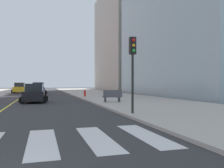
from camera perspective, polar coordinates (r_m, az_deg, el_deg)
The scene contains 10 objects.
sidewalk_kerb_east at distance 25.75m, azimuth 5.18°, elevation -3.90°, with size 10.00×120.00×0.15m, color #B2ADA3.
lane_divider_paint at distance 43.99m, azimuth -20.04°, elevation -2.34°, with size 0.16×80.00×0.01m, color yellow.
parking_garage_concrete at distance 65.88m, azimuth 5.84°, elevation 10.13°, with size 18.00×24.00×26.70m, color #B2ADA3.
car_black_nearest at distance 24.70m, azimuth -18.23°, elevation -2.23°, with size 2.73×4.25×1.87m.
car_white_second at distance 61.19m, azimuth -20.73°, elevation -0.91°, with size 2.50×3.91×1.72m.
car_blue_third at distance 42.57m, azimuth -17.37°, elevation -1.12°, with size 2.93×4.67×2.08m.
car_yellow_fourth at distance 50.36m, azimuth -21.35°, elevation -0.94°, with size 2.97×4.67×2.06m.
traffic_light_near_corner at distance 13.77m, azimuth 5.01°, elevation 5.91°, with size 0.36×0.41×4.41m.
park_bench at distance 22.02m, azimuth 0.09°, elevation -2.98°, with size 1.82×0.62×1.12m.
fire_hydrant at distance 31.69m, azimuth -6.56°, elevation -2.24°, with size 0.26×0.26×0.89m.
Camera 1 is at (2.71, -3.87, 1.87)m, focal length 37.87 mm.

